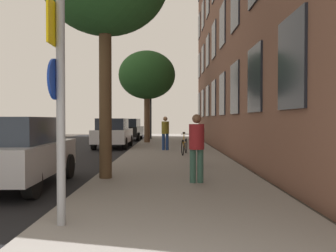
% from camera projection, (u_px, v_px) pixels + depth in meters
% --- Properties ---
extents(ground_plane, '(41.80, 41.80, 0.00)m').
position_uv_depth(ground_plane, '(102.00, 152.00, 17.31)').
color(ground_plane, '#332D28').
extents(road_asphalt, '(7.00, 38.00, 0.01)m').
position_uv_depth(road_asphalt, '(58.00, 152.00, 17.32)').
color(road_asphalt, black).
rests_on(road_asphalt, ground).
extents(sidewalk, '(4.20, 38.00, 0.12)m').
position_uv_depth(sidewalk, '(174.00, 151.00, 17.29)').
color(sidewalk, gray).
rests_on(sidewalk, ground).
extents(sign_post, '(0.15, 0.60, 3.26)m').
position_uv_depth(sign_post, '(61.00, 90.00, 4.93)').
color(sign_post, gray).
rests_on(sign_post, sidewalk).
extents(traffic_light, '(0.43, 0.24, 3.31)m').
position_uv_depth(traffic_light, '(151.00, 109.00, 26.87)').
color(traffic_light, black).
rests_on(traffic_light, sidewalk).
extents(tree_far, '(3.59, 3.59, 5.80)m').
position_uv_depth(tree_far, '(149.00, 76.00, 22.78)').
color(tree_far, brown).
rests_on(tree_far, sidewalk).
extents(bicycle_0, '(0.42, 1.62, 0.90)m').
position_uv_depth(bicycle_0, '(200.00, 155.00, 11.21)').
color(bicycle_0, black).
rests_on(bicycle_0, sidewalk).
extents(bicycle_1, '(0.47, 1.62, 0.94)m').
position_uv_depth(bicycle_1, '(186.00, 146.00, 14.92)').
color(bicycle_1, black).
rests_on(bicycle_1, sidewalk).
extents(bicycle_2, '(0.42, 1.76, 0.98)m').
position_uv_depth(bicycle_2, '(203.00, 142.00, 17.39)').
color(bicycle_2, black).
rests_on(bicycle_2, sidewalk).
extents(pedestrian_0, '(0.35, 0.35, 1.58)m').
position_uv_depth(pedestrian_0, '(198.00, 144.00, 8.25)').
color(pedestrian_0, '#33594C').
rests_on(pedestrian_0, sidewalk).
extents(pedestrian_1, '(0.50, 0.50, 1.60)m').
position_uv_depth(pedestrian_1, '(167.00, 131.00, 17.03)').
color(pedestrian_1, navy).
rests_on(pedestrian_1, sidewalk).
extents(car_0, '(1.96, 3.99, 1.62)m').
position_uv_depth(car_0, '(17.00, 151.00, 8.25)').
color(car_0, '#B7B7BC').
rests_on(car_0, road_asphalt).
extents(car_1, '(1.81, 4.17, 1.62)m').
position_uv_depth(car_1, '(115.00, 133.00, 19.73)').
color(car_1, silver).
rests_on(car_1, road_asphalt).
extents(car_2, '(1.97, 4.35, 1.62)m').
position_uv_depth(car_2, '(130.00, 129.00, 26.96)').
color(car_2, black).
rests_on(car_2, road_asphalt).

